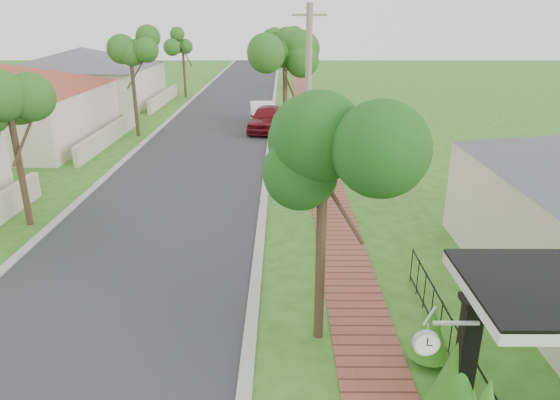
% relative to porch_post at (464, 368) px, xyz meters
% --- Properties ---
extents(ground, '(160.00, 160.00, 0.00)m').
position_rel_porch_post_xyz_m(ground, '(-4.55, 1.00, -1.12)').
color(ground, '#315F16').
rests_on(ground, ground).
extents(road, '(7.00, 120.00, 0.02)m').
position_rel_porch_post_xyz_m(road, '(-7.55, 21.00, -1.12)').
color(road, '#28282B').
rests_on(road, ground).
extents(kerb_right, '(0.30, 120.00, 0.10)m').
position_rel_porch_post_xyz_m(kerb_right, '(-3.90, 21.00, -1.12)').
color(kerb_right, '#9E9E99').
rests_on(kerb_right, ground).
extents(kerb_left, '(0.30, 120.00, 0.10)m').
position_rel_porch_post_xyz_m(kerb_left, '(-11.20, 21.00, -1.12)').
color(kerb_left, '#9E9E99').
rests_on(kerb_left, ground).
extents(sidewalk, '(1.50, 120.00, 0.03)m').
position_rel_porch_post_xyz_m(sidewalk, '(-1.30, 21.00, -1.12)').
color(sidewalk, brown).
rests_on(sidewalk, ground).
extents(porch_post, '(0.48, 0.48, 2.52)m').
position_rel_porch_post_xyz_m(porch_post, '(0.00, 0.00, 0.00)').
color(porch_post, black).
rests_on(porch_post, ground).
extents(picket_fence, '(0.03, 8.02, 1.00)m').
position_rel_porch_post_xyz_m(picket_fence, '(0.35, 1.00, -0.59)').
color(picket_fence, black).
rests_on(picket_fence, ground).
extents(street_trees, '(10.70, 37.65, 5.89)m').
position_rel_porch_post_xyz_m(street_trees, '(-7.42, 27.84, 3.42)').
color(street_trees, '#382619').
rests_on(street_trees, ground).
extents(hedge_row, '(0.85, 3.52, 1.91)m').
position_rel_porch_post_xyz_m(hedge_row, '(-0.10, 0.02, -0.28)').
color(hedge_row, '#125B12').
rests_on(hedge_row, ground).
extents(far_house_grey, '(15.56, 15.56, 4.60)m').
position_rel_porch_post_xyz_m(far_house_grey, '(-19.52, 35.00, 1.22)').
color(far_house_grey, beige).
rests_on(far_house_grey, ground).
extents(parked_car_red, '(2.68, 5.00, 1.62)m').
position_rel_porch_post_xyz_m(parked_car_red, '(-4.15, 24.38, -0.31)').
color(parked_car_red, maroon).
rests_on(parked_car_red, ground).
extents(parked_car_white, '(1.98, 4.65, 1.49)m').
position_rel_porch_post_xyz_m(parked_car_white, '(-4.52, 26.36, -0.38)').
color(parked_car_white, white).
rests_on(parked_car_white, ground).
extents(near_tree, '(2.08, 2.08, 5.34)m').
position_rel_porch_post_xyz_m(near_tree, '(-2.35, 2.50, 3.13)').
color(near_tree, '#382619').
rests_on(near_tree, ground).
extents(utility_pole, '(1.20, 0.24, 7.32)m').
position_rel_porch_post_xyz_m(utility_pole, '(-2.25, 11.00, 2.60)').
color(utility_pole, gray).
rests_on(utility_pole, ground).
extents(station_clock, '(1.02, 0.13, 0.62)m').
position_rel_porch_post_xyz_m(station_clock, '(-0.82, -0.40, 0.83)').
color(station_clock, silver).
rests_on(station_clock, ground).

